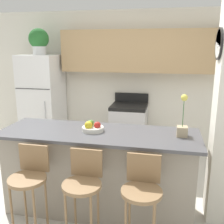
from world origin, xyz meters
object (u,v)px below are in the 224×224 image
stove_range (129,129)px  potted_plant_on_fridge (39,40)px  bar_stool_left (29,179)px  bar_stool_right (142,192)px  fruit_bowl (92,127)px  refrigerator (43,103)px  bar_stool_mid (83,185)px  orchid_vase (182,125)px

stove_range → potted_plant_on_fridge: 2.26m
bar_stool_left → bar_stool_right: bearing=0.0°
stove_range → fruit_bowl: fruit_bowl is taller
refrigerator → bar_stool_left: size_ratio=1.85×
refrigerator → bar_stool_right: bearing=-47.8°
bar_stool_left → bar_stool_mid: 0.56m
stove_range → refrigerator: bearing=-178.1°
orchid_vase → fruit_bowl: orchid_vase is taller
bar_stool_right → fruit_bowl: fruit_bowl is taller
bar_stool_left → refrigerator: bearing=113.1°
stove_range → bar_stool_right: size_ratio=1.12×
refrigerator → fruit_bowl: size_ratio=7.27×
bar_stool_left → bar_stool_right: 1.11m
refrigerator → stove_range: (1.63, 0.05, -0.42)m
orchid_vase → bar_stool_mid: bearing=-145.7°
stove_range → bar_stool_mid: 2.38m
stove_range → bar_stool_left: 2.46m
bar_stool_mid → potted_plant_on_fridge: bearing=123.7°
refrigerator → stove_range: refrigerator is taller
bar_stool_left → potted_plant_on_fridge: bearing=113.1°
refrigerator → fruit_bowl: 2.27m
refrigerator → fruit_bowl: bearing=-49.6°
bar_stool_left → orchid_vase: size_ratio=2.10×
bar_stool_mid → fruit_bowl: size_ratio=3.92×
bar_stool_left → bar_stool_right: size_ratio=1.00×
stove_range → bar_stool_right: stove_range is taller
stove_range → fruit_bowl: (-0.16, -1.78, 0.56)m
bar_stool_left → orchid_vase: (1.47, 0.62, 0.47)m
stove_range → bar_stool_left: size_ratio=1.12×
bar_stool_left → stove_range: bearing=74.8°
bar_stool_right → fruit_bowl: (-0.63, 0.59, 0.39)m
bar_stool_right → fruit_bowl: 0.95m
bar_stool_left → bar_stool_right: (1.11, 0.00, 0.00)m
stove_range → potted_plant_on_fridge: bearing=-178.1°
fruit_bowl → bar_stool_left: bearing=-129.3°
stove_range → fruit_bowl: 1.87m
potted_plant_on_fridge → fruit_bowl: (1.47, -1.72, -0.99)m
refrigerator → potted_plant_on_fridge: (-0.00, 0.00, 1.13)m
fruit_bowl → bar_stool_right: bearing=-43.2°
bar_stool_mid → bar_stool_left: bearing=180.0°
potted_plant_on_fridge → bar_stool_mid: bearing=-56.3°
orchid_vase → bar_stool_right: bearing=-119.7°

